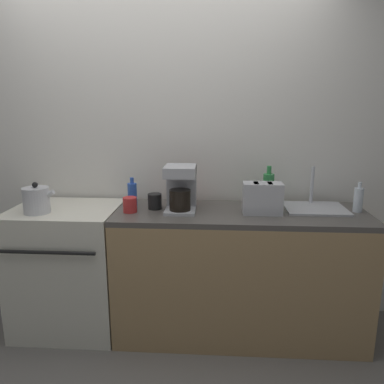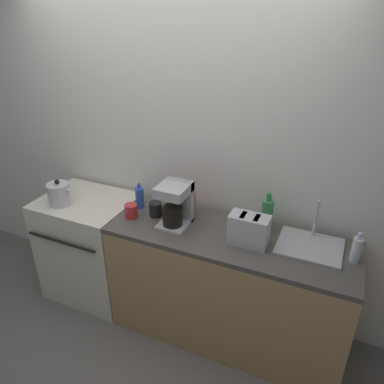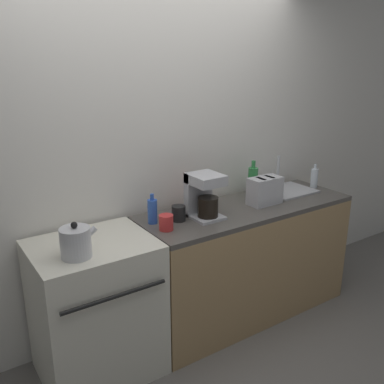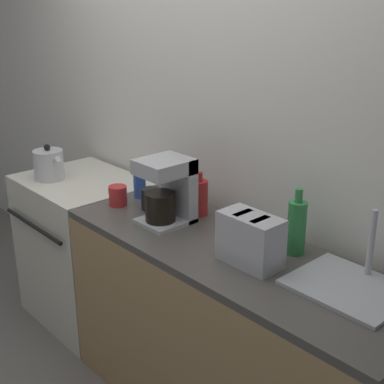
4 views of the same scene
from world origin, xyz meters
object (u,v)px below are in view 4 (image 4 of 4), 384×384
cup_red (118,196)px  cup_black (151,199)px  bottle_green (297,227)px  bottle_blue (140,182)px  stove (86,248)px  kettle (49,164)px  toaster (250,240)px  coffee_maker (169,189)px  bottle_red (199,197)px

cup_red → cup_black: (0.15, 0.09, 0.00)m
bottle_green → bottle_blue: bearing=-175.0°
stove → kettle: size_ratio=4.21×
bottle_green → cup_red: bearing=-166.0°
toaster → bottle_blue: bearing=172.0°
bottle_green → bottle_blue: size_ratio=1.39×
coffee_maker → bottle_red: size_ratio=1.43×
coffee_maker → cup_red: 0.36m
stove → cup_black: bearing=2.2°
toaster → coffee_maker: coffee_maker is taller
coffee_maker → bottle_green: coffee_maker is taller
stove → kettle: (-0.13, -0.13, 0.53)m
coffee_maker → bottle_green: 0.64m
coffee_maker → bottle_blue: 0.38m
kettle → cup_red: kettle is taller
toaster → coffee_maker: size_ratio=0.82×
bottle_green → bottle_blue: 0.97m
bottle_red → cup_red: (-0.37, -0.22, -0.04)m
kettle → cup_red: bearing=5.3°
toaster → stove: bearing=178.2°
kettle → bottle_green: size_ratio=0.76×
stove → bottle_green: (1.44, 0.17, 0.57)m
bottle_red → bottle_green: 0.58m
kettle → bottle_red: (0.99, 0.28, 0.00)m
kettle → cup_red: (0.62, 0.06, -0.04)m
bottle_blue → cup_black: (0.17, -0.06, -0.03)m
cup_red → bottle_blue: bearing=96.0°
bottle_blue → cup_black: 0.18m
coffee_maker → cup_black: (-0.19, 0.03, -0.11)m
stove → toaster: 1.48m
stove → bottle_red: bearing=10.3°
cup_red → bottle_red: bearing=31.0°
kettle → bottle_blue: 0.64m
stove → kettle: 0.56m
bottle_red → toaster: bearing=-21.1°
toaster → bottle_red: bottle_red is taller
stove → bottle_blue: size_ratio=4.40×
toaster → bottle_green: 0.22m
toaster → bottle_blue: (-0.90, 0.13, -0.02)m
kettle → coffee_maker: size_ratio=0.69×
stove → cup_black: 0.81m
cup_red → stove: bearing=171.9°
stove → cup_red: size_ratio=8.91×
kettle → cup_black: size_ratio=2.02×
toaster → bottle_red: 0.55m
toaster → bottle_green: (0.07, 0.21, 0.02)m
kettle → bottle_green: bearing=10.6°
bottle_green → bottle_blue: (-0.97, -0.08, -0.03)m
bottle_blue → cup_red: (0.02, -0.15, -0.04)m
toaster → coffee_maker: bearing=176.4°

